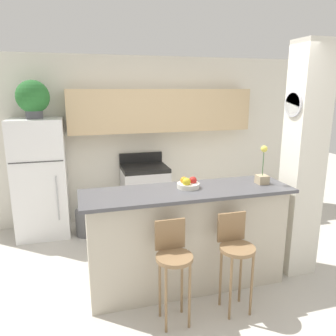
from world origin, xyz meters
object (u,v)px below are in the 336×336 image
orchid_vase (262,173)px  stove_range (145,194)px  fruit_bowl (188,184)px  bar_stool_left (173,258)px  trash_bin (86,222)px  potted_plant_on_fridge (33,98)px  bar_stool_right (235,249)px  refrigerator (40,178)px

orchid_vase → stove_range: bearing=116.8°
stove_range → orchid_vase: orchid_vase is taller
fruit_bowl → orchid_vase: bearing=-4.7°
bar_stool_left → orchid_vase: orchid_vase is taller
stove_range → trash_bin: stove_range is taller
trash_bin → bar_stool_left: bearing=-71.4°
potted_plant_on_fridge → bar_stool_right: bearing=-50.4°
bar_stool_right → trash_bin: bar_stool_right is taller
refrigerator → fruit_bowl: (1.59, -1.71, 0.28)m
trash_bin → orchid_vase: bearing=-40.8°
bar_stool_right → orchid_vase: 0.92m
bar_stool_right → orchid_vase: size_ratio=2.27×
bar_stool_left → fruit_bowl: (0.32, 0.55, 0.50)m
trash_bin → potted_plant_on_fridge: bearing=160.6°
orchid_vase → fruit_bowl: (-0.81, 0.07, -0.08)m
orchid_vase → fruit_bowl: orchid_vase is taller
refrigerator → stove_range: bearing=0.8°
refrigerator → orchid_vase: 3.01m
stove_range → refrigerator: bearing=-179.2°
potted_plant_on_fridge → bar_stool_left: bearing=-60.7°
bar_stool_right → orchid_vase: bearing=42.0°
refrigerator → fruit_bowl: refrigerator is taller
potted_plant_on_fridge → orchid_vase: size_ratio=1.22×
refrigerator → bar_stool_right: refrigerator is taller
orchid_vase → trash_bin: orchid_vase is taller
bar_stool_right → potted_plant_on_fridge: potted_plant_on_fridge is taller
refrigerator → trash_bin: (0.57, -0.20, -0.65)m
potted_plant_on_fridge → orchid_vase: bearing=-36.5°
fruit_bowl → bar_stool_right: bearing=-62.9°
refrigerator → bar_stool_left: size_ratio=1.78×
trash_bin → fruit_bowl: bearing=-56.1°
stove_range → bar_stool_left: 2.30m
stove_range → fruit_bowl: (0.10, -1.73, 0.65)m
refrigerator → stove_range: (1.49, 0.02, -0.37)m
refrigerator → fruit_bowl: 2.35m
bar_stool_left → potted_plant_on_fridge: size_ratio=1.85×
fruit_bowl → trash_bin: fruit_bowl is taller
bar_stool_left → bar_stool_right: bearing=0.0°
stove_range → bar_stool_left: (-0.23, -2.28, 0.15)m
orchid_vase → trash_bin: bearing=139.2°
refrigerator → bar_stool_left: (1.27, -2.26, -0.22)m
bar_stool_right → orchid_vase: orchid_vase is taller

